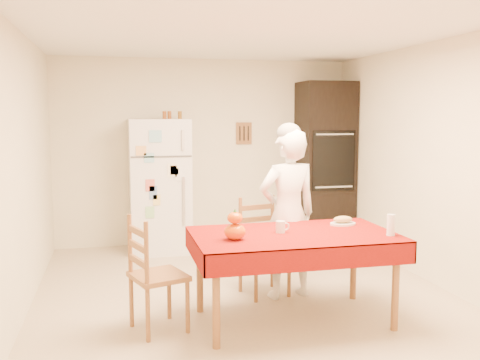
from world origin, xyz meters
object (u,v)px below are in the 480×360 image
object	(u,v)px
bread_plate	(343,224)
wine_glass	(391,225)
refrigerator	(160,186)
seated_woman	(288,214)
dining_table	(294,241)
coffee_mug	(280,227)
oven_cabinet	(325,162)
pumpkin_lower	(235,232)
chair_left	(151,271)
chair_far	(261,242)

from	to	relation	value
bread_plate	wine_glass	bearing A→B (deg)	-67.21
refrigerator	seated_woman	distance (m)	2.32
dining_table	coffee_mug	bearing A→B (deg)	154.16
refrigerator	oven_cabinet	xyz separation A→B (m)	(2.28, 0.05, 0.25)
coffee_mug	wine_glass	distance (m)	0.91
wine_glass	bread_plate	xyz separation A→B (m)	(-0.21, 0.49, -0.08)
seated_woman	wine_glass	size ratio (longest dim) A/B	9.21
oven_cabinet	dining_table	xyz separation A→B (m)	(-1.39, -2.72, -0.41)
coffee_mug	wine_glass	xyz separation A→B (m)	(0.85, -0.31, 0.04)
dining_table	pumpkin_lower	xyz separation A→B (m)	(-0.53, -0.11, 0.13)
dining_table	wine_glass	bearing A→B (deg)	-19.01
chair_left	pumpkin_lower	bearing A→B (deg)	-121.56
seated_woman	bread_plate	xyz separation A→B (m)	(0.40, -0.37, -0.04)
chair_left	bread_plate	xyz separation A→B (m)	(1.74, 0.18, 0.26)
seated_woman	coffee_mug	distance (m)	0.60
oven_cabinet	dining_table	bearing A→B (deg)	-117.05
dining_table	chair_far	distance (m)	0.80
chair_left	wine_glass	bearing A→B (deg)	-117.23
wine_glass	chair_left	bearing A→B (deg)	171.07
chair_far	pumpkin_lower	size ratio (longest dim) A/B	5.47
chair_far	wine_glass	distance (m)	1.36
chair_left	seated_woman	bearing A→B (deg)	-85.82
oven_cabinet	pumpkin_lower	distance (m)	3.43
dining_table	coffee_mug	xyz separation A→B (m)	(-0.10, 0.05, 0.12)
pumpkin_lower	bread_plate	world-z (taller)	pumpkin_lower
chair_far	pumpkin_lower	world-z (taller)	chair_far
chair_left	coffee_mug	distance (m)	1.13
oven_cabinet	coffee_mug	xyz separation A→B (m)	(-1.49, -2.67, -0.29)
chair_left	chair_far	bearing A→B (deg)	-75.42
refrigerator	pumpkin_lower	size ratio (longest dim) A/B	9.80
oven_cabinet	chair_far	bearing A→B (deg)	-126.76
pumpkin_lower	chair_far	bearing A→B (deg)	62.07
chair_left	coffee_mug	world-z (taller)	chair_left
coffee_mug	pumpkin_lower	world-z (taller)	pumpkin_lower
chair_far	refrigerator	bearing A→B (deg)	101.52
dining_table	pumpkin_lower	distance (m)	0.56
oven_cabinet	seated_woman	xyz separation A→B (m)	(-1.24, -2.12, -0.29)
chair_far	wine_glass	bearing A→B (deg)	-63.75
oven_cabinet	bread_plate	xyz separation A→B (m)	(-0.84, -2.48, -0.33)
chair_left	seated_woman	size ratio (longest dim) A/B	0.59
seated_woman	chair_far	bearing A→B (deg)	-47.44
refrigerator	coffee_mug	bearing A→B (deg)	-73.18
chair_far	pumpkin_lower	xyz separation A→B (m)	(-0.47, -0.88, 0.32)
chair_far	wine_glass	size ratio (longest dim) A/B	5.40
dining_table	pumpkin_lower	bearing A→B (deg)	-168.40
wine_glass	refrigerator	bearing A→B (deg)	119.35
refrigerator	chair_far	bearing A→B (deg)	-66.37
refrigerator	bread_plate	distance (m)	2.83
refrigerator	chair_left	bearing A→B (deg)	-96.45
refrigerator	dining_table	world-z (taller)	refrigerator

